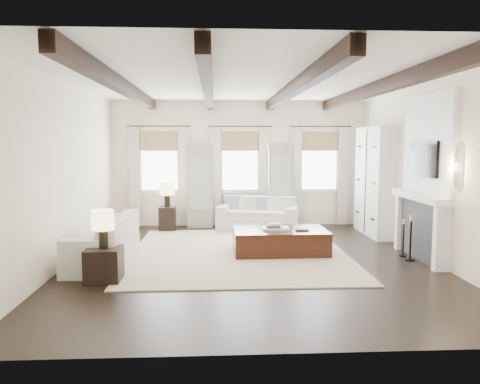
{
  "coord_description": "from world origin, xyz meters",
  "views": [
    {
      "loc": [
        -0.64,
        -8.27,
        2.13
      ],
      "look_at": [
        -0.14,
        1.06,
        1.15
      ],
      "focal_mm": 35.0,
      "sensor_mm": 36.0,
      "label": 1
    }
  ],
  "objects": [
    {
      "name": "sofa_left",
      "position": [
        -2.55,
        -0.09,
        0.34
      ],
      "size": [
        0.97,
        2.02,
        0.85
      ],
      "color": "silver",
      "rests_on": "ground"
    },
    {
      "name": "book_upper",
      "position": [
        0.54,
        0.65,
        0.56
      ],
      "size": [
        0.22,
        0.17,
        0.03
      ],
      "primitive_type": "cube",
      "rotation": [
        0.0,
        0.0,
        0.01
      ],
      "color": "beige",
      "rests_on": "book_lower"
    },
    {
      "name": "book_lower",
      "position": [
        0.48,
        0.57,
        0.53
      ],
      "size": [
        0.26,
        0.2,
        0.04
      ],
      "primitive_type": "cube",
      "rotation": [
        0.0,
        0.0,
        0.01
      ],
      "color": "#262628",
      "rests_on": "tray"
    },
    {
      "name": "candlestick_far",
      "position": [
        2.9,
        0.22,
        0.29
      ],
      "size": [
        0.14,
        0.14,
        0.71
      ],
      "color": "black",
      "rests_on": "ground"
    },
    {
      "name": "ground",
      "position": [
        0.0,
        0.0,
        0.0
      ],
      "size": [
        7.5,
        7.5,
        0.0
      ],
      "primitive_type": "plane",
      "color": "black",
      "rests_on": "ground"
    },
    {
      "name": "side_table_front",
      "position": [
        -2.36,
        -1.12,
        0.26
      ],
      "size": [
        0.53,
        0.53,
        0.53
      ],
      "primitive_type": "cube",
      "color": "black",
      "rests_on": "ground"
    },
    {
      "name": "candlestick_near",
      "position": [
        2.9,
        -0.1,
        0.35
      ],
      "size": [
        0.17,
        0.17,
        0.83
      ],
      "color": "black",
      "rests_on": "ground"
    },
    {
      "name": "room_shell",
      "position": [
        0.75,
        0.9,
        1.89
      ],
      "size": [
        6.54,
        7.54,
        3.22
      ],
      "color": "white",
      "rests_on": "ground"
    },
    {
      "name": "sofa_back",
      "position": [
        0.4,
        3.03,
        0.33
      ],
      "size": [
        2.05,
        1.33,
        0.81
      ],
      "color": "silver",
      "rests_on": "ground"
    },
    {
      "name": "book_loose",
      "position": [
        1.01,
        0.45,
        0.48
      ],
      "size": [
        0.24,
        0.18,
        0.03
      ],
      "primitive_type": "cube",
      "rotation": [
        0.0,
        0.0,
        0.01
      ],
      "color": "#262628",
      "rests_on": "ottoman"
    },
    {
      "name": "lamp_front",
      "position": [
        -2.36,
        -1.12,
        0.93
      ],
      "size": [
        0.34,
        0.34,
        0.59
      ],
      "color": "black",
      "rests_on": "side_table_front"
    },
    {
      "name": "ottoman",
      "position": [
        0.61,
        0.6,
        0.23
      ],
      "size": [
        1.8,
        1.14,
        0.47
      ],
      "primitive_type": "cube",
      "rotation": [
        0.0,
        0.0,
        0.01
      ],
      "color": "black",
      "rests_on": "ground"
    },
    {
      "name": "side_table_back",
      "position": [
        -1.81,
        3.08,
        0.29
      ],
      "size": [
        0.39,
        0.39,
        0.58
      ],
      "primitive_type": "cube",
      "color": "black",
      "rests_on": "ground"
    },
    {
      "name": "lamp_back",
      "position": [
        -1.81,
        3.08,
        0.99
      ],
      "size": [
        0.35,
        0.35,
        0.6
      ],
      "color": "black",
      "rests_on": "side_table_back"
    },
    {
      "name": "area_rug",
      "position": [
        -0.19,
        0.66,
        0.01
      ],
      "size": [
        4.1,
        4.65,
        0.02
      ],
      "primitive_type": "cube",
      "color": "#C0AE95",
      "rests_on": "ground"
    },
    {
      "name": "tray",
      "position": [
        0.52,
        0.62,
        0.49
      ],
      "size": [
        0.5,
        0.39,
        0.04
      ],
      "primitive_type": "cube",
      "rotation": [
        0.0,
        0.0,
        0.01
      ],
      "color": "white",
      "rests_on": "ottoman"
    }
  ]
}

